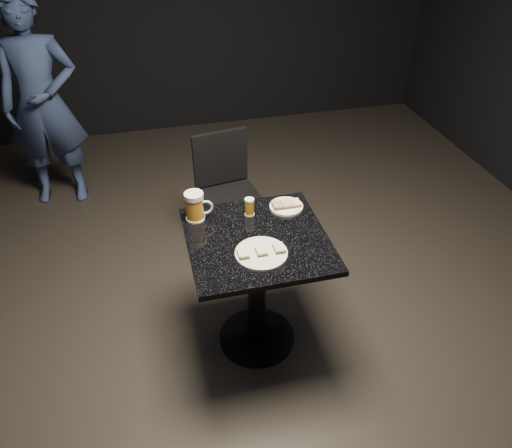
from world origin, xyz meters
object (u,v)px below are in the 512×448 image
Objects in this scene: plate_small at (286,207)px; table at (257,274)px; patron at (42,104)px; beer_tumbler at (249,207)px; plate_large at (261,253)px; beer_mug at (195,206)px; chair at (227,188)px.

plate_small reaches higher than table.
beer_tumbler is at bearing -50.47° from patron.
plate_large is 0.28m from table.
beer_mug is 0.28m from beer_tumbler.
patron reaches higher than beer_mug.
plate_small is 1.86× the size of beer_tumbler.
plate_large is at bearing -55.02° from beer_mug.
patron is 16.57× the size of beer_tumbler.
beer_tumbler is (1.19, -1.68, -0.01)m from patron.
beer_mug is at bearing 174.06° from beer_tumbler.
plate_small is 1.15× the size of beer_mug.
patron is 2.17× the size of table.
patron is (-1.17, 2.02, 0.05)m from plate_large.
plate_large is at bearing -95.30° from table.
table is at bearing -40.93° from beer_mug.
table is at bearing -92.93° from beer_tumbler.
plate_large is 2.34m from patron.
beer_tumbler reaches higher than table.
chair reaches higher than plate_small.
patron is at bearing 119.98° from plate_large.
beer_tumbler is at bearing 87.07° from table.
beer_tumbler is 0.11× the size of chair.
table is at bearing 84.70° from plate_large.
chair is at bearing 88.91° from table.
beer_tumbler is at bearing -90.54° from chair.
table is 7.65× the size of beer_tumbler.
plate_large is 0.42m from plate_small.
chair is (0.03, 1.03, -0.26)m from plate_large.
beer_mug is (0.91, -1.65, 0.02)m from patron.
beer_mug reaches higher than plate_large.
patron is at bearing 125.27° from beer_tumbler.
patron is at bearing 121.99° from table.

